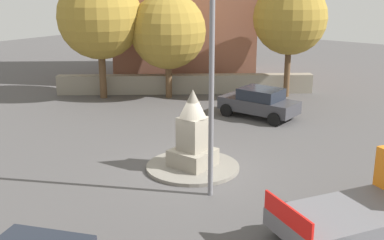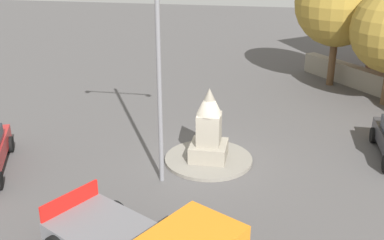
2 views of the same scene
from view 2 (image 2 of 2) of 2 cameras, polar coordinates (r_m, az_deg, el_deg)
ground_plane at (r=18.28m, az=2.01°, el=-4.96°), size 80.00×80.00×0.00m
traffic_island at (r=18.25m, az=2.02°, el=-4.78°), size 3.39×3.39×0.13m
monument at (r=17.71m, az=2.07°, el=-1.12°), size 1.39×1.39×2.83m
streetlamp at (r=15.10m, az=-4.15°, el=10.16°), size 3.74×0.28×8.70m
tree_near_wall at (r=27.37m, az=17.40°, el=13.38°), size 4.72×4.72×6.99m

